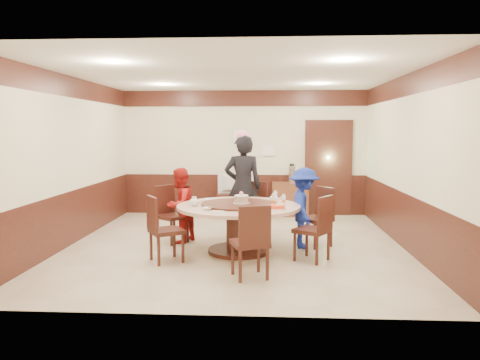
# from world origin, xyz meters

# --- Properties ---
(room) EXTENTS (6.00, 6.04, 2.84)m
(room) POSITION_xyz_m (0.01, 0.01, 1.08)
(room) COLOR beige
(room) RESTS_ON ground
(banquet_table) EXTENTS (1.91, 1.91, 0.78)m
(banquet_table) POSITION_xyz_m (0.08, -0.47, 0.53)
(banquet_table) COLOR #3D1913
(banquet_table) RESTS_ON ground
(chair_0) EXTENTS (0.62, 0.62, 0.97)m
(chair_0) POSITION_xyz_m (1.34, 0.03, 0.30)
(chair_0) COLOR #3D1913
(chair_0) RESTS_ON ground
(chair_1) EXTENTS (0.56, 0.57, 0.97)m
(chair_1) POSITION_xyz_m (0.27, 0.78, 0.30)
(chair_1) COLOR #3D1913
(chair_1) RESTS_ON ground
(chair_2) EXTENTS (0.62, 0.62, 0.97)m
(chair_2) POSITION_xyz_m (-1.10, 0.14, 0.30)
(chair_2) COLOR #3D1913
(chair_2) RESTS_ON ground
(chair_3) EXTENTS (0.61, 0.60, 0.97)m
(chair_3) POSITION_xyz_m (-0.95, -1.05, 0.30)
(chair_3) COLOR #3D1913
(chair_3) RESTS_ON ground
(chair_4) EXTENTS (0.56, 0.57, 0.97)m
(chair_4) POSITION_xyz_m (0.31, -1.73, 0.30)
(chair_4) COLOR #3D1913
(chair_4) RESTS_ON ground
(chair_5) EXTENTS (0.61, 0.61, 0.97)m
(chair_5) POSITION_xyz_m (1.20, -0.88, 0.30)
(chair_5) COLOR #3D1913
(chair_5) RESTS_ON ground
(person_standing) EXTENTS (0.72, 0.52, 1.82)m
(person_standing) POSITION_xyz_m (0.09, 0.66, 0.91)
(person_standing) COLOR black
(person_standing) RESTS_ON ground
(person_red) EXTENTS (0.69, 0.76, 1.27)m
(person_red) POSITION_xyz_m (-0.96, 0.15, 0.64)
(person_red) COLOR red
(person_red) RESTS_ON ground
(person_blue) EXTENTS (0.50, 0.85, 1.31)m
(person_blue) POSITION_xyz_m (1.12, -0.10, 0.66)
(person_blue) COLOR navy
(person_blue) RESTS_ON ground
(birthday_cake) EXTENTS (0.26, 0.26, 0.18)m
(birthday_cake) POSITION_xyz_m (0.12, -0.45, 0.84)
(birthday_cake) COLOR white
(birthday_cake) RESTS_ON banquet_table
(teapot_left) EXTENTS (0.17, 0.15, 0.13)m
(teapot_left) POSITION_xyz_m (-0.59, -0.60, 0.81)
(teapot_left) COLOR white
(teapot_left) RESTS_ON banquet_table
(teapot_right) EXTENTS (0.17, 0.15, 0.13)m
(teapot_right) POSITION_xyz_m (0.63, -0.18, 0.81)
(teapot_right) COLOR white
(teapot_right) RESTS_ON banquet_table
(bowl_0) EXTENTS (0.16, 0.16, 0.04)m
(bowl_0) POSITION_xyz_m (-0.45, -0.09, 0.77)
(bowl_0) COLOR white
(bowl_0) RESTS_ON banquet_table
(bowl_1) EXTENTS (0.14, 0.14, 0.04)m
(bowl_1) POSITION_xyz_m (0.40, -1.05, 0.77)
(bowl_1) COLOR white
(bowl_1) RESTS_ON banquet_table
(bowl_2) EXTENTS (0.14, 0.14, 0.04)m
(bowl_2) POSITION_xyz_m (-0.35, -0.93, 0.77)
(bowl_2) COLOR white
(bowl_2) RESTS_ON banquet_table
(bowl_3) EXTENTS (0.13, 0.13, 0.04)m
(bowl_3) POSITION_xyz_m (0.73, -0.64, 0.77)
(bowl_3) COLOR white
(bowl_3) RESTS_ON banquet_table
(bowl_4) EXTENTS (0.15, 0.15, 0.04)m
(bowl_4) POSITION_xyz_m (-0.61, -0.35, 0.77)
(bowl_4) COLOR white
(bowl_4) RESTS_ON banquet_table
(saucer_near) EXTENTS (0.18, 0.18, 0.01)m
(saucer_near) POSITION_xyz_m (-0.17, -1.12, 0.76)
(saucer_near) COLOR white
(saucer_near) RESTS_ON banquet_table
(saucer_far) EXTENTS (0.18, 0.18, 0.01)m
(saucer_far) POSITION_xyz_m (0.53, 0.03, 0.76)
(saucer_far) COLOR white
(saucer_far) RESTS_ON banquet_table
(shrimp_platter) EXTENTS (0.30, 0.20, 0.06)m
(shrimp_platter) POSITION_xyz_m (0.66, -0.87, 0.78)
(shrimp_platter) COLOR white
(shrimp_platter) RESTS_ON banquet_table
(bottle_0) EXTENTS (0.06, 0.06, 0.16)m
(bottle_0) POSITION_xyz_m (0.62, -0.56, 0.83)
(bottle_0) COLOR white
(bottle_0) RESTS_ON banquet_table
(bottle_1) EXTENTS (0.06, 0.06, 0.16)m
(bottle_1) POSITION_xyz_m (0.78, -0.47, 0.83)
(bottle_1) COLOR white
(bottle_1) RESTS_ON banquet_table
(bottle_2) EXTENTS (0.06, 0.06, 0.16)m
(bottle_2) POSITION_xyz_m (0.66, -0.07, 0.83)
(bottle_2) COLOR white
(bottle_2) RESTS_ON banquet_table
(tv_stand) EXTENTS (0.85, 0.45, 0.50)m
(tv_stand) POSITION_xyz_m (-0.16, 2.75, 0.25)
(tv_stand) COLOR #3D1913
(tv_stand) RESTS_ON ground
(television) EXTENTS (0.82, 0.27, 0.47)m
(television) POSITION_xyz_m (-0.16, 2.75, 0.73)
(television) COLOR gray
(television) RESTS_ON tv_stand
(side_cabinet) EXTENTS (0.80, 0.40, 0.75)m
(side_cabinet) POSITION_xyz_m (1.04, 2.78, 0.38)
(side_cabinet) COLOR brown
(side_cabinet) RESTS_ON ground
(thermos) EXTENTS (0.15, 0.15, 0.38)m
(thermos) POSITION_xyz_m (1.07, 2.78, 0.94)
(thermos) COLOR silver
(thermos) RESTS_ON side_cabinet
(notice_left) EXTENTS (0.25, 0.00, 0.35)m
(notice_left) POSITION_xyz_m (-0.10, 2.96, 1.75)
(notice_left) COLOR white
(notice_left) RESTS_ON room
(notice_right) EXTENTS (0.30, 0.00, 0.22)m
(notice_right) POSITION_xyz_m (0.55, 2.96, 1.45)
(notice_right) COLOR white
(notice_right) RESTS_ON room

